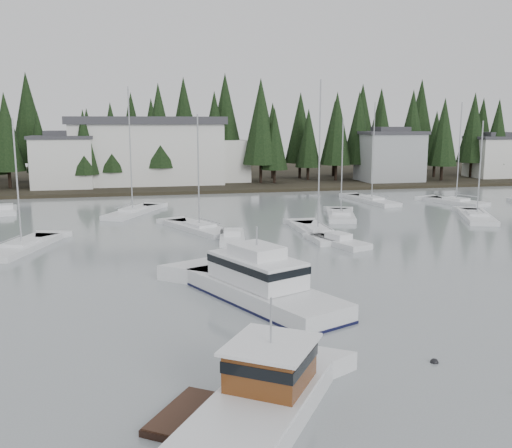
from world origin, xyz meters
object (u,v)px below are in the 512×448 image
Objects in this scene: sailboat_8 at (22,249)px; sailboat_1 at (372,202)px; runabout_3 at (7,212)px; harbor_inn at (160,151)px; house_east_b at (495,156)px; runabout_4 at (232,239)px; sailboat_3 at (199,230)px; sailboat_5 at (341,217)px; house_west at (63,161)px; runabout_1 at (338,243)px; sailboat_10 at (133,213)px; sailboat_4 at (477,218)px; lobster_boat_brown at (253,410)px; sailboat_0 at (318,234)px; sailboat_12 at (456,203)px; cabin_cruiser_center at (261,288)px; house_east_a at (390,155)px.

sailboat_1 is at bearing -44.53° from sailboat_8.
harbor_inn is at bearing -47.07° from runabout_3.
house_east_b is 72.17m from runabout_4.
sailboat_5 is (16.37, 4.27, 0.00)m from sailboat_3.
harbor_inn reaches higher than house_west.
runabout_4 is at bearing 47.54° from runabout_1.
house_west is 28.04m from sailboat_10.
house_west is 0.85× the size of sailboat_4.
harbor_inn is 2.96× the size of lobster_boat_brown.
sailboat_0 reaches higher than sailboat_1.
house_west is 0.64× the size of sailboat_0.
house_east_b is 65.14m from sailboat_0.
sailboat_8 is at bearing 109.40° from sailboat_1.
lobster_boat_brown is 0.73× the size of sailboat_12.
sailboat_0 reaches higher than cabin_cruiser_center.
sailboat_8 is 0.76× the size of sailboat_10.
sailboat_5 is at bearing 9.97° from lobster_boat_brown.
sailboat_4 is at bearing -75.09° from sailboat_0.
runabout_3 is at bearing -164.25° from house_east_b.
sailboat_10 is (-65.73, -26.69, -4.32)m from house_east_b.
lobster_boat_brown is at bearing 144.77° from sailboat_1.
house_east_b is 71.07m from sailboat_10.
sailboat_5 is at bearing -116.72° from runabout_3.
house_east_a is 1.58× the size of runabout_1.
runabout_4 is (18.98, -43.02, -4.52)m from house_west.
sailboat_1 is at bearing -34.40° from sailboat_0.
sailboat_8 is (-46.39, -5.71, 0.00)m from sailboat_4.
harbor_inn is 41.19m from sailboat_5.
sailboat_8 is at bearing -88.55° from house_west.
runabout_3 is (-18.44, 52.91, -0.42)m from lobster_boat_brown.
sailboat_8 is at bearing 62.09° from runabout_1.
sailboat_1 is at bearing -49.38° from runabout_1.
sailboat_1 reaches higher than house_east_b.
house_west reaches higher than runabout_3.
house_east_b is 0.83× the size of sailboat_5.
sailboat_4 is at bearing -113.30° from sailboat_3.
sailboat_12 is (-24.21, -26.98, -4.33)m from house_east_b.
runabout_1 is (27.77, -46.67, -4.52)m from house_west.
sailboat_8 is at bearing 92.80° from sailboat_0.
house_east_b reaches higher than lobster_boat_brown.
sailboat_3 is at bearing 87.53° from sailboat_12.
sailboat_8 is at bearing -149.62° from house_east_b.
sailboat_5 reaches higher than house_east_a.
sailboat_4 is 0.83× the size of sailboat_12.
runabout_4 is at bearing 124.94° from sailboat_4.
house_east_a is 25.17m from sailboat_1.
lobster_boat_brown is 49.01m from sailboat_10.
sailboat_0 reaches higher than sailboat_4.
runabout_4 is at bearing 96.75° from sailboat_12.
house_east_a is 49.23m from sailboat_0.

